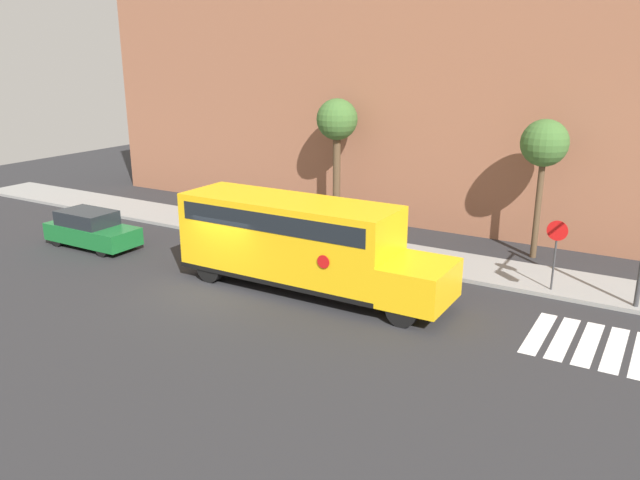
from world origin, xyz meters
TOP-DOWN VIEW (x-y plane):
  - ground_plane at (0.00, 0.00)m, footprint 60.00×60.00m
  - sidewalk_strip at (0.00, 6.50)m, footprint 44.00×3.00m
  - building_backdrop at (0.00, 13.00)m, footprint 32.00×4.00m
  - crosswalk_stripes at (11.98, 2.00)m, footprint 3.30×3.20m
  - school_bus at (2.42, 1.43)m, footprint 9.87×2.57m
  - parked_car at (-7.93, 1.09)m, footprint 4.27×1.71m
  - stop_sign at (10.23, 5.48)m, footprint 0.70×0.10m
  - tree_near_sidewalk at (-0.66, 9.66)m, footprint 1.93×1.93m
  - tree_far_sidewalk at (8.79, 9.28)m, footprint 1.85×1.85m

SIDE VIEW (x-z plane):
  - ground_plane at x=0.00m, z-range 0.00..0.00m
  - crosswalk_stripes at x=11.98m, z-range 0.00..0.01m
  - sidewalk_strip at x=0.00m, z-range 0.00..0.15m
  - parked_car at x=-7.93m, z-range -0.01..1.55m
  - stop_sign at x=10.23m, z-range 0.43..3.07m
  - school_bus at x=2.42m, z-range 0.22..3.42m
  - tree_far_sidewalk at x=8.79m, z-range 1.78..7.38m
  - tree_near_sidewalk at x=-0.66m, z-range 1.83..7.85m
  - building_backdrop at x=0.00m, z-range 0.00..12.59m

